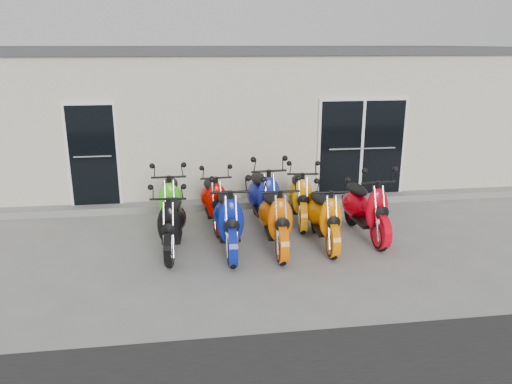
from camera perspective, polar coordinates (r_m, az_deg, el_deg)
The scene contains 15 objects.
ground at distance 9.11m, azimuth 0.53°, elevation -5.60°, with size 80.00×80.00×0.00m, color gray.
building at distance 13.72m, azimuth -2.71°, elevation 8.91°, with size 14.00×6.00×3.20m, color beige.
roof_cap at distance 13.59m, azimuth -2.81°, elevation 15.94°, with size 14.20×6.20×0.16m, color #3F3F42.
front_step at distance 10.96m, azimuth -1.03°, elevation -1.27°, with size 14.00×0.40×0.15m, color gray.
door_left at distance 10.90m, azimuth -18.15°, elevation 4.25°, with size 1.07×0.08×2.22m, color black.
door_right at distance 11.40m, azimuth 11.98°, elevation 5.23°, with size 2.02×0.08×2.22m, color black.
scooter_front_black at distance 8.53m, azimuth -9.64°, elevation -2.61°, with size 0.66×1.82×1.34m, color black, non-canonical shape.
scooter_front_blue at distance 8.44m, azimuth -3.16°, elevation -2.10°, with size 0.73×2.00×1.48m, color #0A1A94, non-canonical shape.
scooter_front_orange_a at distance 8.54m, azimuth 2.25°, elevation -1.98°, with size 0.71×1.96×1.45m, color #F96000, non-canonical shape.
scooter_front_orange_b at distance 8.80m, azimuth 7.82°, elevation -1.87°, with size 0.67×1.84×1.36m, color #FF7C00, non-canonical shape.
scooter_front_red at distance 9.27m, azimuth 12.45°, elevation -0.85°, with size 0.71×1.96×1.45m, color red, non-canonical shape.
scooter_back_green at distance 9.57m, azimuth -9.78°, elevation -0.18°, with size 0.71×1.94×1.43m, color #40E013, non-canonical shape.
scooter_back_red at distance 9.65m, azimuth -4.88°, elevation -0.14°, with size 0.66×1.82×1.34m, color #D60700, non-canonical shape.
scooter_back_blue at distance 9.60m, azimuth 0.86°, elevation 0.38°, with size 0.75×2.05×1.52m, color #152195, non-canonical shape.
scooter_back_yellow at distance 9.85m, azimuth 5.08°, elevation 0.31°, with size 0.68×1.86×1.37m, color #FFA30B, non-canonical shape.
Camera 1 is at (-1.26, -8.33, 3.46)m, focal length 35.00 mm.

